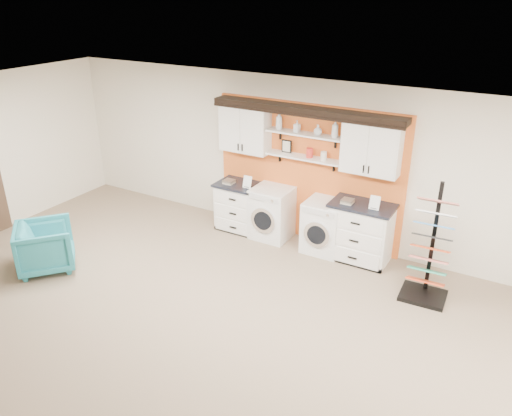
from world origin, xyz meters
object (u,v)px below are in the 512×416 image
Objects in this scene: washer at (272,213)px; sample_rack at (428,264)px; base_cabinet_right at (361,232)px; dryer at (325,226)px; base_cabinet_left at (242,206)px; armchair at (46,247)px.

sample_rack is (2.82, -0.58, 0.08)m from washer.
base_cabinet_right is 1.09× the size of washer.
dryer is (1.00, -0.00, -0.02)m from washer.
base_cabinet_left is 0.98× the size of washer.
dryer is 1.07× the size of armchair.
armchair is at bearing -133.07° from washer.
washer is 0.53× the size of sample_rack.
base_cabinet_right reaches higher than armchair.
base_cabinet_right is 5.03m from armchair.
base_cabinet_right is 0.62m from dryer.
washer is 2.88m from sample_rack.
base_cabinet_left is 3.50m from sample_rack.
base_cabinet_right reaches higher than base_cabinet_left.
sample_rack reaches higher than dryer.
base_cabinet_left is 1.64m from dryer.
sample_rack is 2.06× the size of armchair.
base_cabinet_left is 0.90× the size of base_cabinet_right.
base_cabinet_left is 0.63m from washer.
sample_rack is at bearing -11.62° from washer.
dryer reaches higher than base_cabinet_left.
base_cabinet_right is (2.26, -0.00, 0.05)m from base_cabinet_left.
washer is at bearing 165.68° from sample_rack.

